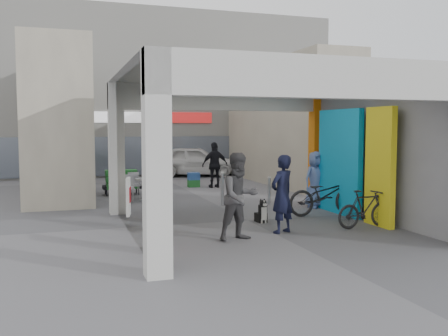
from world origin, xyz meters
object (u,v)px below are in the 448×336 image
object	(u,v)px
man_with_dog	(282,194)
bicycle_front	(324,195)
cafe_set	(141,190)
bicycle_rear	(365,209)
border_collie	(262,213)
white_van	(195,161)
man_crates	(215,165)
man_elderly	(316,179)
produce_stand	(122,185)
man_back_turned	(240,197)

from	to	relation	value
man_with_dog	bicycle_front	size ratio (longest dim) A/B	0.83
man_with_dog	bicycle_front	distance (m)	2.66
man_with_dog	cafe_set	bearing A→B (deg)	-95.81
cafe_set	bicycle_rear	size ratio (longest dim) A/B	0.94
border_collie	bicycle_rear	distance (m)	2.43
man_with_dog	white_van	distance (m)	13.20
cafe_set	man_crates	distance (m)	3.98
man_elderly	white_van	world-z (taller)	man_elderly
produce_stand	cafe_set	bearing A→B (deg)	-58.12
man_elderly	man_crates	distance (m)	5.69
produce_stand	man_back_turned	distance (m)	8.04
man_with_dog	white_van	bearing A→B (deg)	-121.70
man_crates	white_van	distance (m)	4.70
man_back_turned	bicycle_front	xyz separation A→B (m)	(3.13, 2.08, -0.36)
cafe_set	man_crates	xyz separation A→B (m)	(3.21, 2.28, 0.58)
border_collie	man_back_turned	size ratio (longest dim) A/B	0.33
man_crates	bicycle_rear	bearing A→B (deg)	94.65
bicycle_front	man_elderly	bearing A→B (deg)	-19.44
man_with_dog	bicycle_rear	distance (m)	2.11
produce_stand	man_with_dog	distance (m)	7.97
border_collie	bicycle_front	size ratio (longest dim) A/B	0.29
man_with_dog	man_crates	bearing A→B (deg)	-122.23
man_back_turned	man_crates	xyz separation A→B (m)	(2.15, 8.82, -0.02)
bicycle_front	bicycle_rear	xyz separation A→B (m)	(0.06, -1.80, -0.10)
man_crates	bicycle_rear	xyz separation A→B (m)	(1.04, -8.53, -0.44)
produce_stand	border_collie	world-z (taller)	produce_stand
bicycle_rear	bicycle_front	bearing A→B (deg)	-1.84
man_with_dog	bicycle_front	bearing A→B (deg)	-164.90
cafe_set	bicycle_front	size ratio (longest dim) A/B	0.67
cafe_set	produce_stand	world-z (taller)	produce_stand
man_with_dog	bicycle_rear	world-z (taller)	man_with_dog
cafe_set	bicycle_front	bearing A→B (deg)	-46.72
cafe_set	bicycle_front	xyz separation A→B (m)	(4.19, -4.45, 0.24)
bicycle_front	bicycle_rear	world-z (taller)	bicycle_front
border_collie	bicycle_rear	size ratio (longest dim) A/B	0.41
cafe_set	white_van	bearing A→B (deg)	62.32
bicycle_front	produce_stand	bearing A→B (deg)	37.52
man_with_dog	man_back_turned	world-z (taller)	man_back_turned
border_collie	man_crates	world-z (taller)	man_crates
man_back_turned	man_crates	distance (m)	9.07
produce_stand	bicycle_rear	size ratio (longest dim) A/B	0.87
bicycle_front	white_van	world-z (taller)	white_van
cafe_set	border_collie	distance (m)	5.39
cafe_set	white_van	size ratio (longest dim) A/B	0.33
man_elderly	produce_stand	bearing A→B (deg)	128.00
man_with_dog	man_elderly	size ratio (longest dim) A/B	1.06
man_with_dog	man_crates	world-z (taller)	man_crates
man_back_turned	bicycle_front	bearing A→B (deg)	20.88
produce_stand	white_van	distance (m)	6.97
man_with_dog	white_van	xyz separation A→B (m)	(1.47, 13.12, -0.14)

